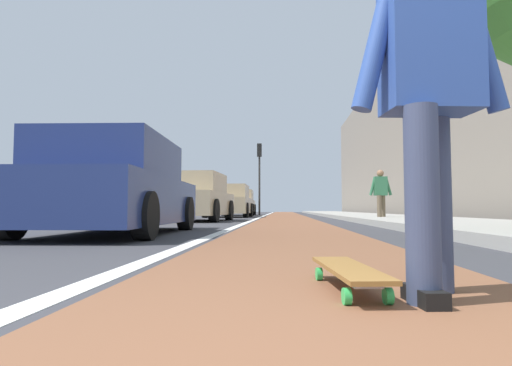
{
  "coord_description": "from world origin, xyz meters",
  "views": [
    {
      "loc": [
        -0.53,
        0.16,
        0.39
      ],
      "look_at": [
        9.73,
        0.79,
        1.0
      ],
      "focal_mm": 30.26,
      "sensor_mm": 36.0,
      "label": 1
    }
  ],
  "objects": [
    {
      "name": "parked_car_far",
      "position": [
        19.36,
        2.65,
        0.72
      ],
      "size": [
        4.02,
        2.03,
        1.49
      ],
      "color": "tan",
      "rests_on": "ground"
    },
    {
      "name": "building_facade",
      "position": [
        22.0,
        -6.23,
        4.22
      ],
      "size": [
        40.0,
        1.2,
        8.44
      ],
      "primitive_type": "cube",
      "color": "gray",
      "rests_on": "ground"
    },
    {
      "name": "parked_car_near",
      "position": [
        5.94,
        2.75,
        0.7
      ],
      "size": [
        4.29,
        2.03,
        1.46
      ],
      "color": "navy",
      "rests_on": "ground"
    },
    {
      "name": "traffic_light",
      "position": [
        25.82,
        1.57,
        3.03
      ],
      "size": [
        0.33,
        0.28,
        4.4
      ],
      "color": "#2D2D2D",
      "rests_on": "ground"
    },
    {
      "name": "ground_plane",
      "position": [
        10.0,
        0.0,
        0.0
      ],
      "size": [
        80.0,
        80.0,
        0.0
      ],
      "primitive_type": "plane",
      "color": "#38383D"
    },
    {
      "name": "skateboard",
      "position": [
        1.56,
        -0.15,
        0.09
      ],
      "size": [
        0.86,
        0.28,
        0.11
      ],
      "color": "green",
      "rests_on": "ground"
    },
    {
      "name": "lane_stripe_white",
      "position": [
        20.0,
        1.17,
        0.0
      ],
      "size": [
        52.0,
        0.16,
        0.01
      ],
      "primitive_type": "cube",
      "color": "silver",
      "rests_on": "ground"
    },
    {
      "name": "bike_lane_paint",
      "position": [
        24.0,
        0.0,
        0.0
      ],
      "size": [
        56.0,
        2.04,
        0.0
      ],
      "primitive_type": "cube",
      "color": "brown",
      "rests_on": "ground"
    },
    {
      "name": "skater_person",
      "position": [
        1.41,
        -0.49,
        0.94
      ],
      "size": [
        0.48,
        0.72,
        1.64
      ],
      "color": "#384260",
      "rests_on": "ground"
    },
    {
      "name": "pedestrian_distant",
      "position": [
        12.93,
        -2.86,
        0.91
      ],
      "size": [
        0.45,
        0.69,
        1.59
      ],
      "color": "brown",
      "rests_on": "ground"
    },
    {
      "name": "sidewalk_curb",
      "position": [
        18.0,
        -3.46,
        0.07
      ],
      "size": [
        52.0,
        3.2,
        0.14
      ],
      "primitive_type": "cube",
      "color": "#9E9B93",
      "rests_on": "ground"
    },
    {
      "name": "parked_car_mid",
      "position": [
        12.92,
        2.89,
        0.72
      ],
      "size": [
        4.09,
        2.05,
        1.5
      ],
      "color": "tan",
      "rests_on": "ground"
    },
    {
      "name": "parked_car_end",
      "position": [
        25.15,
        2.73,
        0.72
      ],
      "size": [
        4.4,
        1.94,
        1.49
      ],
      "color": "tan",
      "rests_on": "ground"
    }
  ]
}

